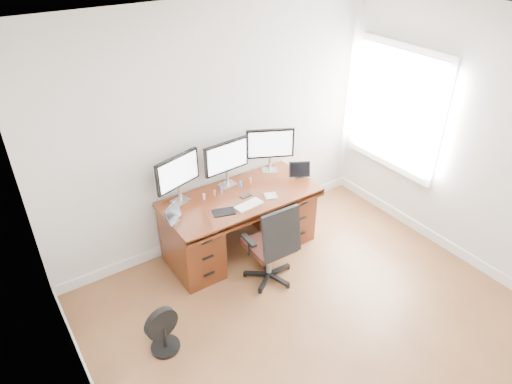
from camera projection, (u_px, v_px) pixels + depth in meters
ground at (351, 357)px, 4.04m from camera, size 4.50×4.50×0.00m
back_wall at (217, 130)px, 4.91m from camera, size 4.00×0.10×2.70m
right_wall at (511, 158)px, 4.35m from camera, size 0.10×4.50×2.70m
desk at (240, 220)px, 5.12m from camera, size 1.70×0.80×0.75m
office_chair at (272, 257)px, 4.72m from camera, size 0.55×0.52×0.96m
floor_fan at (163, 331)px, 4.01m from camera, size 0.32×0.27×0.46m
monitor_left at (178, 173)px, 4.65m from camera, size 0.54×0.19×0.53m
monitor_center at (227, 158)px, 4.92m from camera, size 0.55×0.15×0.53m
monitor_right at (270, 145)px, 5.20m from camera, size 0.51×0.28×0.53m
tablet_left at (173, 215)px, 4.45m from camera, size 0.23×0.20×0.19m
tablet_right at (300, 171)px, 5.20m from camera, size 0.24×0.18×0.19m
keyboard at (249, 205)px, 4.74m from camera, size 0.32×0.17×0.01m
trackpad at (271, 196)px, 4.90m from camera, size 0.16×0.16×0.01m
drawing_tablet at (224, 212)px, 4.64m from camera, size 0.26×0.20×0.01m
phone at (245, 196)px, 4.90m from camera, size 0.13×0.08×0.01m
figurine_pink at (204, 196)px, 4.82m from camera, size 0.03×0.03×0.08m
figurine_brown at (214, 193)px, 4.88m from camera, size 0.03×0.03×0.08m
figurine_purple at (222, 190)px, 4.93m from camera, size 0.03×0.03×0.08m
figurine_blue at (241, 184)px, 5.04m from camera, size 0.03×0.03×0.08m
figurine_orange at (250, 180)px, 5.10m from camera, size 0.03×0.03×0.08m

